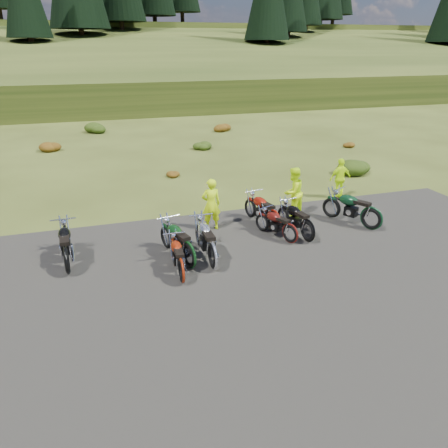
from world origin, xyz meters
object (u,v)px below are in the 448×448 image
object	(u,v)px
motorcycle_7	(370,230)
motorcycle_0	(69,274)
motorcycle_3	(213,269)
person_middle	(211,205)

from	to	relation	value
motorcycle_7	motorcycle_0	bearing A→B (deg)	62.26
motorcycle_0	motorcycle_3	xyz separation A→B (m)	(3.89, -0.97, 0.00)
motorcycle_3	person_middle	xyz separation A→B (m)	(0.76, 2.77, 0.89)
motorcycle_7	person_middle	distance (m)	5.51
motorcycle_0	motorcycle_7	bearing A→B (deg)	-90.79
motorcycle_0	motorcycle_7	size ratio (longest dim) A/B	0.97
motorcycle_3	person_middle	bearing A→B (deg)	-14.64
motorcycle_0	motorcycle_7	world-z (taller)	motorcycle_7
motorcycle_3	motorcycle_7	size ratio (longest dim) A/B	0.99
motorcycle_7	motorcycle_3	bearing A→B (deg)	71.90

